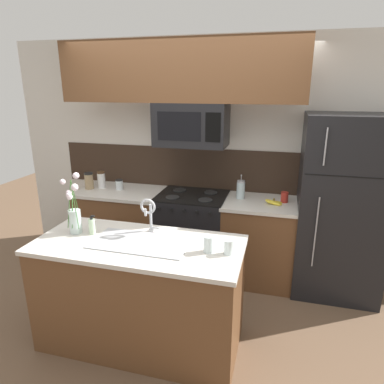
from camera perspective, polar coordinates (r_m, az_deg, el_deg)
ground_plane at (r=3.44m, az=-4.10°, el=-19.90°), size 10.00×10.00×0.00m
rear_partition at (r=3.99m, az=5.60°, el=5.94°), size 5.20×0.10×2.60m
splash_band at (r=4.03m, az=1.18°, el=3.94°), size 3.44×0.01×0.48m
back_counter_left at (r=4.24m, az=-11.42°, el=-5.58°), size 1.00×0.65×0.91m
back_counter_right at (r=3.85m, az=10.99°, el=-8.00°), size 0.77×0.65×0.91m
stove_range at (r=3.95m, az=-0.00°, el=-6.87°), size 0.76×0.64×0.93m
microwave at (r=3.61m, az=-0.09°, el=11.17°), size 0.74×0.40×0.44m
upper_cabinet_band at (r=3.59m, az=-2.07°, el=19.46°), size 2.47×0.34×0.60m
refrigerator at (r=3.74m, az=23.48°, el=-2.30°), size 0.83×0.74×1.83m
storage_jar_tall at (r=4.22m, az=-16.79°, el=1.80°), size 0.10×0.10×0.20m
storage_jar_medium at (r=4.22m, az=-14.87°, el=1.99°), size 0.09×0.09×0.20m
storage_jar_short at (r=4.11m, az=-12.03°, el=1.23°), size 0.09×0.09×0.12m
banana_bunch at (r=3.61m, az=13.46°, el=-1.72°), size 0.19×0.12×0.08m
french_press at (r=3.72m, az=8.12°, el=0.41°), size 0.09×0.09×0.27m
coffee_tin at (r=3.71m, az=15.16°, el=-0.83°), size 0.08×0.08×0.11m
island_counter at (r=2.95m, az=-8.59°, el=-16.33°), size 1.64×0.74×0.91m
kitchen_sink at (r=2.75m, az=-8.55°, el=-9.70°), size 0.76×0.39×0.16m
sink_faucet at (r=2.80m, az=-7.23°, el=-3.12°), size 0.14×0.14×0.31m
dish_soap_bottle at (r=2.93m, az=-16.33°, el=-5.50°), size 0.06×0.05×0.16m
drinking_glass at (r=2.53m, az=2.79°, el=-8.67°), size 0.07×0.07×0.12m
spare_glass at (r=2.51m, az=6.12°, el=-9.13°), size 0.07×0.07×0.11m
flower_vase at (r=2.97m, az=-19.00°, el=-3.66°), size 0.15×0.22×0.49m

